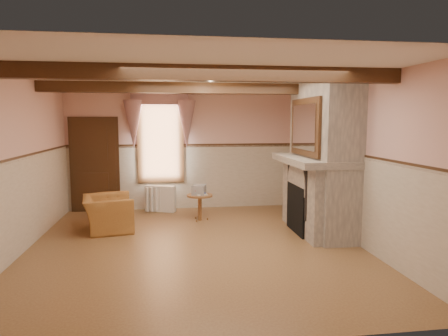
{
  "coord_description": "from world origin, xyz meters",
  "views": [
    {
      "loc": [
        -0.41,
        -6.46,
        2.09
      ],
      "look_at": [
        0.6,
        0.8,
        1.22
      ],
      "focal_mm": 32.0,
      "sensor_mm": 36.0,
      "label": 1
    }
  ],
  "objects": [
    {
      "name": "book_stack",
      "position": [
        0.2,
        1.77,
        0.65
      ],
      "size": [
        0.34,
        0.38,
        0.2
      ],
      "primitive_type": "cube",
      "rotation": [
        0.0,
        0.0,
        -0.27
      ],
      "color": "#B7AD8C",
      "rests_on": "side_table"
    },
    {
      "name": "bowl",
      "position": [
        2.24,
        0.37,
        1.46
      ],
      "size": [
        0.33,
        0.33,
        0.08
      ],
      "primitive_type": "imported",
      "color": "brown",
      "rests_on": "mantel"
    },
    {
      "name": "window_drapes",
      "position": [
        -0.6,
        2.88,
        2.25
      ],
      "size": [
        1.3,
        0.14,
        1.4
      ],
      "primitive_type": "cube",
      "color": "gray",
      "rests_on": "wall_back"
    },
    {
      "name": "floor",
      "position": [
        0.0,
        0.0,
        0.0
      ],
      "size": [
        5.5,
        6.0,
        0.01
      ],
      "primitive_type": "cube",
      "color": "brown",
      "rests_on": "ground"
    },
    {
      "name": "mantel",
      "position": [
        2.24,
        0.6,
        1.36
      ],
      "size": [
        1.05,
        2.05,
        0.12
      ],
      "primitive_type": "cube",
      "color": "gray",
      "rests_on": "fireplace"
    },
    {
      "name": "ceiling_beam_front",
      "position": [
        0.0,
        -1.2,
        2.7
      ],
      "size": [
        5.5,
        0.18,
        0.2
      ],
      "primitive_type": "cube",
      "color": "black",
      "rests_on": "ceiling"
    },
    {
      "name": "ceiling_beam_back",
      "position": [
        0.0,
        1.2,
        2.7
      ],
      "size": [
        5.5,
        0.18,
        0.2
      ],
      "primitive_type": "cube",
      "color": "black",
      "rests_on": "ceiling"
    },
    {
      "name": "firebox",
      "position": [
        2.0,
        0.6,
        0.45
      ],
      "size": [
        0.2,
        0.95,
        0.9
      ],
      "primitive_type": "cube",
      "color": "black",
      "rests_on": "floor"
    },
    {
      "name": "side_table",
      "position": [
        0.21,
        1.75,
        0.28
      ],
      "size": [
        0.66,
        0.66,
        0.55
      ],
      "primitive_type": "cylinder",
      "rotation": [
        0.0,
        0.0,
        -0.27
      ],
      "color": "brown",
      "rests_on": "floor"
    },
    {
      "name": "wall_right",
      "position": [
        2.75,
        0.0,
        1.4
      ],
      "size": [
        0.02,
        6.0,
        2.8
      ],
      "primitive_type": "cube",
      "color": "#DEA79A",
      "rests_on": "floor"
    },
    {
      "name": "armchair",
      "position": [
        -1.58,
        1.22,
        0.33
      ],
      "size": [
        1.07,
        1.17,
        0.66
      ],
      "primitive_type": "imported",
      "rotation": [
        0.0,
        0.0,
        1.76
      ],
      "color": "#9E662D",
      "rests_on": "floor"
    },
    {
      "name": "mantel_clock",
      "position": [
        2.24,
        1.4,
        1.52
      ],
      "size": [
        0.14,
        0.24,
        0.2
      ],
      "primitive_type": "cube",
      "color": "black",
      "rests_on": "mantel"
    },
    {
      "name": "wall_front",
      "position": [
        0.0,
        -3.0,
        1.4
      ],
      "size": [
        5.5,
        0.02,
        2.8
      ],
      "primitive_type": "cube",
      "color": "#DEA79A",
      "rests_on": "floor"
    },
    {
      "name": "overmantel_mirror",
      "position": [
        2.06,
        0.6,
        1.97
      ],
      "size": [
        0.06,
        1.44,
        1.04
      ],
      "primitive_type": "cube",
      "color": "silver",
      "rests_on": "fireplace"
    },
    {
      "name": "wall_back",
      "position": [
        0.0,
        3.0,
        1.4
      ],
      "size": [
        5.5,
        0.02,
        2.8
      ],
      "primitive_type": "cube",
      "color": "#DEA79A",
      "rests_on": "floor"
    },
    {
      "name": "oil_lamp",
      "position": [
        2.24,
        0.93,
        1.56
      ],
      "size": [
        0.11,
        0.11,
        0.28
      ],
      "primitive_type": "cylinder",
      "color": "#C47C37",
      "rests_on": "mantel"
    },
    {
      "name": "radiator",
      "position": [
        -0.62,
        2.7,
        0.3
      ],
      "size": [
        0.72,
        0.41,
        0.6
      ],
      "primitive_type": "cube",
      "rotation": [
        0.0,
        0.0,
        -0.35
      ],
      "color": "white",
      "rests_on": "floor"
    },
    {
      "name": "ceiling",
      "position": [
        0.0,
        0.0,
        2.8
      ],
      "size": [
        5.5,
        6.0,
        0.01
      ],
      "primitive_type": "cube",
      "color": "silver",
      "rests_on": "wall_back"
    },
    {
      "name": "door",
      "position": [
        -2.1,
        2.94,
        1.05
      ],
      "size": [
        1.1,
        0.1,
        2.1
      ],
      "primitive_type": "cube",
      "color": "black",
      "rests_on": "floor"
    },
    {
      "name": "candle_red",
      "position": [
        2.24,
        -0.21,
        1.5
      ],
      "size": [
        0.06,
        0.06,
        0.16
      ],
      "primitive_type": "cylinder",
      "color": "#AE2715",
      "rests_on": "mantel"
    },
    {
      "name": "wall_left",
      "position": [
        -2.75,
        0.0,
        1.4
      ],
      "size": [
        0.02,
        6.0,
        2.8
      ],
      "primitive_type": "cube",
      "color": "#DEA79A",
      "rests_on": "floor"
    },
    {
      "name": "chair_rail",
      "position": [
        0.0,
        0.0,
        1.5
      ],
      "size": [
        5.5,
        6.0,
        0.08
      ],
      "primitive_type": null,
      "color": "black",
      "rests_on": "wainscot"
    },
    {
      "name": "wainscot",
      "position": [
        0.0,
        0.0,
        0.75
      ],
      "size": [
        5.5,
        6.0,
        1.5
      ],
      "primitive_type": null,
      "color": "beige",
      "rests_on": "floor"
    },
    {
      "name": "fireplace",
      "position": [
        2.42,
        0.6,
        1.4
      ],
      "size": [
        0.85,
        2.0,
        2.8
      ],
      "primitive_type": "cube",
      "color": "gray",
      "rests_on": "floor"
    },
    {
      "name": "jar_yellow",
      "position": [
        2.24,
        0.26,
        1.48
      ],
      "size": [
        0.06,
        0.06,
        0.12
      ],
      "primitive_type": "cylinder",
      "color": "gold",
      "rests_on": "mantel"
    },
    {
      "name": "window",
      "position": [
        -0.6,
        2.97,
        1.65
      ],
      "size": [
        1.06,
        0.08,
        2.02
      ],
      "primitive_type": "cube",
      "color": "white",
      "rests_on": "wall_back"
    }
  ]
}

